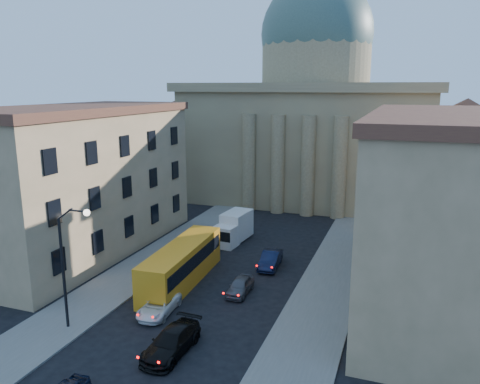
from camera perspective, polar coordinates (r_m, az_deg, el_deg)
The scene contains 12 objects.
sidewalk_left at distance 43.91m, azimuth -12.78°, elevation -9.59°, with size 5.00×60.00×0.15m, color #626059.
sidewalk_right at distance 38.12m, azimuth 9.93°, elevation -13.03°, with size 5.00×60.00×0.15m, color #626059.
church at distance 72.91m, azimuth 8.92°, elevation 8.95°, with size 68.02×28.76×36.60m.
building_left at distance 49.82m, azimuth -19.00°, elevation 1.52°, with size 11.60×26.60×14.70m.
building_right at distance 39.14m, azimuth 23.76°, elevation -1.81°, with size 11.60×26.60×14.70m.
street_lamp at distance 33.74m, azimuth -20.19°, elevation -7.55°, with size 2.62×0.44×8.83m.
car_left_mid at distance 36.25m, azimuth -9.85°, elevation -13.49°, with size 2.07×4.48×1.25m, color white.
car_right_mid at distance 31.33m, azimuth -8.36°, elevation -17.63°, with size 2.14×5.26×1.53m, color black.
car_right_far at distance 38.87m, azimuth 0.01°, elevation -11.36°, with size 1.55×3.85×1.31m, color #4D4E53.
car_right_distant at distance 44.17m, azimuth 3.73°, elevation -8.22°, with size 1.57×4.51×1.49m, color black.
city_bus at distance 40.69m, azimuth -7.10°, elevation -8.58°, with size 3.32×12.01×3.35m.
box_truck at distance 50.82m, azimuth -0.80°, elevation -4.46°, with size 2.78×5.92×3.15m.
Camera 1 is at (13.97, -15.94, 16.56)m, focal length 35.00 mm.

